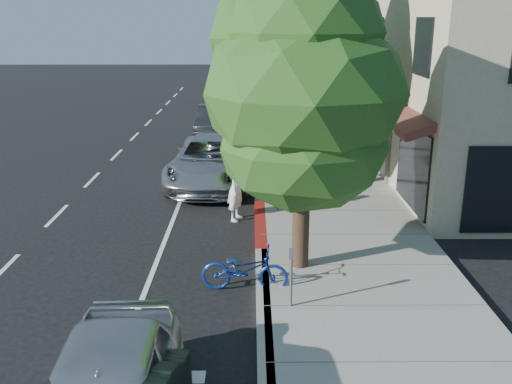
{
  "coord_description": "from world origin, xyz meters",
  "views": [
    {
      "loc": [
        -0.22,
        -14.44,
        5.8
      ],
      "look_at": [
        -0.13,
        0.02,
        1.35
      ],
      "focal_mm": 40.0,
      "sensor_mm": 36.0,
      "label": 1
    }
  ],
  "objects_px": {
    "street_tree_5": "(268,36)",
    "pedestrian": "(341,141)",
    "silver_suv": "(212,161)",
    "dark_sedan": "(214,120)",
    "street_tree_4": "(270,36)",
    "bicycle": "(245,269)",
    "dark_suv_far": "(249,87)",
    "cyclist": "(236,187)",
    "street_tree_3": "(274,28)",
    "street_tree_0": "(304,96)",
    "street_tree_1": "(288,41)",
    "white_pickup": "(237,110)",
    "street_tree_2": "(279,47)"
  },
  "relations": [
    {
      "from": "bicycle",
      "to": "street_tree_2",
      "type": "bearing_deg",
      "value": -0.71
    },
    {
      "from": "street_tree_4",
      "to": "street_tree_5",
      "type": "distance_m",
      "value": 6.0
    },
    {
      "from": "dark_sedan",
      "to": "pedestrian",
      "type": "bearing_deg",
      "value": -44.93
    },
    {
      "from": "white_pickup",
      "to": "street_tree_5",
      "type": "bearing_deg",
      "value": 72.67
    },
    {
      "from": "cyclist",
      "to": "pedestrian",
      "type": "xyz_separation_m",
      "value": [
        4.13,
        6.93,
        -0.09
      ]
    },
    {
      "from": "street_tree_0",
      "to": "street_tree_5",
      "type": "xyz_separation_m",
      "value": [
        -0.0,
        30.0,
        0.34
      ]
    },
    {
      "from": "street_tree_4",
      "to": "bicycle",
      "type": "distance_m",
      "value": 25.38
    },
    {
      "from": "street_tree_0",
      "to": "silver_suv",
      "type": "height_order",
      "value": "street_tree_0"
    },
    {
      "from": "street_tree_2",
      "to": "dark_sedan",
      "type": "xyz_separation_m",
      "value": [
        -3.1,
        4.5,
        -3.86
      ]
    },
    {
      "from": "street_tree_3",
      "to": "dark_sedan",
      "type": "xyz_separation_m",
      "value": [
        -3.1,
        -1.5,
        -4.52
      ]
    },
    {
      "from": "white_pickup",
      "to": "dark_suv_far",
      "type": "xyz_separation_m",
      "value": [
        0.57,
        10.6,
        0.02
      ]
    },
    {
      "from": "street_tree_2",
      "to": "dark_suv_far",
      "type": "distance_m",
      "value": 18.44
    },
    {
      "from": "white_pickup",
      "to": "pedestrian",
      "type": "distance_m",
      "value": 9.94
    },
    {
      "from": "street_tree_1",
      "to": "silver_suv",
      "type": "distance_m",
      "value": 5.17
    },
    {
      "from": "street_tree_0",
      "to": "street_tree_2",
      "type": "bearing_deg",
      "value": 90.0
    },
    {
      "from": "street_tree_0",
      "to": "street_tree_1",
      "type": "distance_m",
      "value": 6.07
    },
    {
      "from": "dark_sedan",
      "to": "pedestrian",
      "type": "xyz_separation_m",
      "value": [
        5.63,
        -5.96,
        0.18
      ]
    },
    {
      "from": "silver_suv",
      "to": "dark_sedan",
      "type": "bearing_deg",
      "value": 97.05
    },
    {
      "from": "street_tree_0",
      "to": "white_pickup",
      "type": "bearing_deg",
      "value": 95.79
    },
    {
      "from": "bicycle",
      "to": "street_tree_5",
      "type": "bearing_deg",
      "value": 2.6
    },
    {
      "from": "cyclist",
      "to": "white_pickup",
      "type": "relative_size",
      "value": 0.36
    },
    {
      "from": "street_tree_3",
      "to": "pedestrian",
      "type": "height_order",
      "value": "street_tree_3"
    },
    {
      "from": "white_pickup",
      "to": "pedestrian",
      "type": "bearing_deg",
      "value": -69.88
    },
    {
      "from": "dark_sedan",
      "to": "street_tree_4",
      "type": "bearing_deg",
      "value": 69.21
    },
    {
      "from": "street_tree_5",
      "to": "street_tree_3",
      "type": "bearing_deg",
      "value": -90.0
    },
    {
      "from": "street_tree_4",
      "to": "street_tree_5",
      "type": "relative_size",
      "value": 1.02
    },
    {
      "from": "street_tree_1",
      "to": "silver_suv",
      "type": "xyz_separation_m",
      "value": [
        -2.57,
        1.5,
        -4.22
      ]
    },
    {
      "from": "street_tree_3",
      "to": "street_tree_5",
      "type": "distance_m",
      "value": 12.02
    },
    {
      "from": "street_tree_2",
      "to": "silver_suv",
      "type": "xyz_separation_m",
      "value": [
        -2.57,
        -4.5,
        -3.76
      ]
    },
    {
      "from": "street_tree_2",
      "to": "silver_suv",
      "type": "relative_size",
      "value": 1.2
    },
    {
      "from": "dark_sedan",
      "to": "dark_suv_far",
      "type": "distance_m",
      "value": 13.61
    },
    {
      "from": "street_tree_0",
      "to": "silver_suv",
      "type": "distance_m",
      "value": 8.59
    },
    {
      "from": "street_tree_4",
      "to": "dark_suv_far",
      "type": "relative_size",
      "value": 1.56
    },
    {
      "from": "dark_sedan",
      "to": "silver_suv",
      "type": "bearing_deg",
      "value": -84.98
    },
    {
      "from": "street_tree_1",
      "to": "street_tree_5",
      "type": "xyz_separation_m",
      "value": [
        0.0,
        24.0,
        -0.57
      ]
    },
    {
      "from": "street_tree_3",
      "to": "white_pickup",
      "type": "relative_size",
      "value": 1.54
    },
    {
      "from": "street_tree_0",
      "to": "pedestrian",
      "type": "xyz_separation_m",
      "value": [
        2.53,
        10.54,
        -3.23
      ]
    },
    {
      "from": "street_tree_2",
      "to": "white_pickup",
      "type": "xyz_separation_m",
      "value": [
        -1.97,
        7.4,
        -3.79
      ]
    },
    {
      "from": "street_tree_5",
      "to": "pedestrian",
      "type": "distance_m",
      "value": 19.94
    },
    {
      "from": "dark_suv_far",
      "to": "bicycle",
      "type": "bearing_deg",
      "value": -95.46
    },
    {
      "from": "street_tree_2",
      "to": "bicycle",
      "type": "relative_size",
      "value": 3.81
    },
    {
      "from": "dark_suv_far",
      "to": "street_tree_5",
      "type": "bearing_deg",
      "value": -5.64
    },
    {
      "from": "silver_suv",
      "to": "dark_sedan",
      "type": "relative_size",
      "value": 1.35
    },
    {
      "from": "street_tree_4",
      "to": "white_pickup",
      "type": "xyz_separation_m",
      "value": [
        -1.97,
        -4.6,
        -3.85
      ]
    },
    {
      "from": "street_tree_4",
      "to": "bicycle",
      "type": "bearing_deg",
      "value": -92.98
    },
    {
      "from": "street_tree_0",
      "to": "dark_suv_far",
      "type": "distance_m",
      "value": 30.22
    },
    {
      "from": "street_tree_5",
      "to": "pedestrian",
      "type": "xyz_separation_m",
      "value": [
        2.53,
        -19.46,
        -3.57
      ]
    },
    {
      "from": "street_tree_4",
      "to": "silver_suv",
      "type": "relative_size",
      "value": 1.26
    },
    {
      "from": "cyclist",
      "to": "silver_suv",
      "type": "distance_m",
      "value": 4.01
    },
    {
      "from": "cyclist",
      "to": "silver_suv",
      "type": "bearing_deg",
      "value": 29.81
    }
  ]
}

